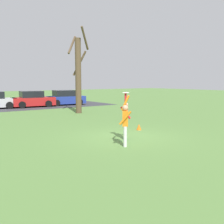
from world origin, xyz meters
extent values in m
plane|color=#567F3D|center=(0.00, 0.00, 0.00)|extent=(120.00, 120.00, 0.00)
cylinder|color=#3366B7|center=(-0.15, -0.21, 0.41)|extent=(0.14, 0.14, 0.82)
cylinder|color=#3366B7|center=(-0.32, -0.41, 0.41)|extent=(0.14, 0.14, 0.82)
cube|color=red|center=(-0.24, -0.31, 1.12)|extent=(0.40, 0.42, 0.60)
sphere|color=tan|center=(-0.24, -0.31, 1.53)|extent=(0.23, 0.23, 0.23)
cylinder|color=red|center=(-0.09, -0.14, 1.17)|extent=(0.40, 0.36, 0.59)
cylinder|color=red|center=(-0.38, -0.48, 1.75)|extent=(0.09, 0.09, 0.66)
cylinder|color=silver|center=(-1.12, -1.39, 0.41)|extent=(0.14, 0.14, 0.82)
cylinder|color=silver|center=(-0.95, -1.18, 0.41)|extent=(0.14, 0.14, 0.82)
cube|color=orange|center=(-1.03, -1.29, 1.12)|extent=(0.40, 0.42, 0.60)
sphere|color=tan|center=(-1.03, -1.29, 1.53)|extent=(0.23, 0.23, 0.23)
cylinder|color=orange|center=(-1.18, -1.46, 1.17)|extent=(0.40, 0.36, 0.59)
cylinder|color=orange|center=(-0.89, -1.11, 1.72)|extent=(0.30, 0.27, 0.65)
cylinder|color=white|center=(-0.38, -0.48, 2.09)|extent=(0.29, 0.29, 0.02)
cylinder|color=black|center=(-0.55, 18.05, 0.33)|extent=(0.68, 0.28, 0.66)
cylinder|color=black|center=(-0.73, 16.24, 0.33)|extent=(0.68, 0.28, 0.66)
cube|color=red|center=(1.73, 16.79, 0.55)|extent=(4.25, 2.18, 0.80)
cube|color=black|center=(1.58, 16.81, 1.27)|extent=(2.25, 1.83, 0.64)
cylinder|color=black|center=(3.08, 17.58, 0.33)|extent=(0.68, 0.28, 0.66)
cylinder|color=black|center=(2.90, 15.77, 0.33)|extent=(0.68, 0.28, 0.66)
cylinder|color=black|center=(0.55, 17.82, 0.33)|extent=(0.68, 0.28, 0.66)
cylinder|color=black|center=(0.37, 16.01, 0.33)|extent=(0.68, 0.28, 0.66)
cube|color=#233893|center=(5.30, 16.90, 0.55)|extent=(4.25, 2.18, 0.80)
cube|color=black|center=(5.15, 16.91, 1.27)|extent=(2.25, 1.83, 0.64)
cylinder|color=black|center=(6.66, 17.68, 0.33)|extent=(0.68, 0.28, 0.66)
cylinder|color=black|center=(6.48, 15.87, 0.33)|extent=(0.68, 0.28, 0.66)
cylinder|color=black|center=(4.12, 17.92, 0.33)|extent=(0.68, 0.28, 0.66)
cylinder|color=black|center=(3.95, 16.11, 0.33)|extent=(0.68, 0.28, 0.66)
cube|color=#38383D|center=(1.83, 17.09, 0.00)|extent=(16.58, 6.40, 0.01)
cylinder|color=brown|center=(2.88, 9.59, 2.97)|extent=(0.47, 0.47, 5.94)
cylinder|color=brown|center=(2.60, 10.04, 5.43)|extent=(1.10, 0.78, 1.52)
cylinder|color=brown|center=(3.23, 9.97, 4.01)|extent=(0.98, 0.92, 2.02)
cylinder|color=brown|center=(3.25, 9.11, 5.89)|extent=(1.16, 0.94, 1.68)
cone|color=orange|center=(1.79, 1.06, 0.16)|extent=(0.26, 0.26, 0.32)
camera|label=1|loc=(-7.67, -9.53, 2.60)|focal=43.25mm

